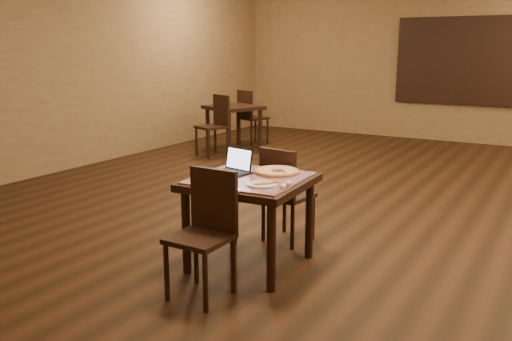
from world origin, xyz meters
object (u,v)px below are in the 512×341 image
Objects in this scene: laptop at (236,166)px; other_table_b at (234,113)px; tiled_table at (250,189)px; other_table_b_chair_near at (216,122)px; chair_main_near at (206,226)px; chair_main_far at (284,190)px; other_table_b_chair_far at (250,114)px; pizza_pan at (277,173)px.

laptop reaches higher than other_table_b.
tiled_table is at bearing -14.51° from laptop.
other_table_b_chair_near reaches higher than laptop.
chair_main_near reaches higher than chair_main_far.
laptop is 4.62m from other_table_b_chair_near.
other_table_b_chair_near and other_table_b_chair_far have the same top height.
other_table_b_chair_near is at bearing 138.09° from laptop.
other_table_b is 1.08× the size of other_table_b_chair_near.
other_table_b is 0.61m from other_table_b_chair_near.
tiled_table is 5.84m from other_table_b_chair_far.
other_table_b is at bearing 115.51° from other_table_b_chair_far.
other_table_b is (-2.99, 3.77, 0.15)m from chair_main_far.
pizza_pan is at bearing 145.84° from other_table_b_chair_far.
other_table_b_chair_far reaches higher than other_table_b.
other_table_b_chair_far is at bearing 115.51° from other_table_b_chair_near.
chair_main_near is at bearing -63.04° from laptop.
laptop is at bearing 150.91° from tiled_table.
chair_main_far is 5.32m from other_table_b_chair_far.
other_table_b_chair_far is (-0.03, 0.60, -0.08)m from other_table_b.
other_table_b is 1.08× the size of other_table_b_chair_far.
chair_main_near is 0.91× the size of other_table_b_chair_near.
pizza_pan is (0.12, 0.86, 0.24)m from chair_main_near.
tiled_table is at bearing 143.56° from other_table_b_chair_far.
laptop reaches higher than pizza_pan.
laptop is at bearing -34.62° from other_table_b.
other_table_b_chair_far is at bearing 123.57° from pizza_pan.
chair_main_far is 4.33m from other_table_b_chair_near.
other_table_b_chair_near is at bearing -38.37° from chair_main_far.
chair_main_far is 2.57× the size of pizza_pan.
other_table_b_chair_near reaches higher than pizza_pan.
chair_main_near is (0.00, -0.62, -0.13)m from tiled_table.
other_table_b_chair_far reaches higher than pizza_pan.
other_table_b_chair_near reaches higher than chair_main_near.
chair_main_far is at bearing 109.09° from pizza_pan.
laptop is at bearing -155.84° from pizza_pan.
chair_main_near is 0.80m from laptop.
other_table_b is 0.61m from other_table_b_chair_far.
other_table_b reaches higher than tiled_table.
chair_main_far is (-0.01, 0.62, -0.15)m from tiled_table.
chair_main_far is 2.79× the size of laptop.
pizza_pan is (0.12, 0.24, 0.11)m from tiled_table.
other_table_b is at bearing 115.51° from other_table_b_chair_near.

